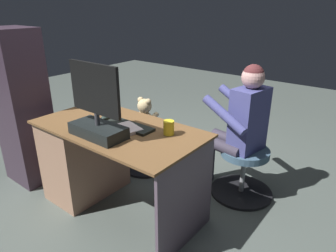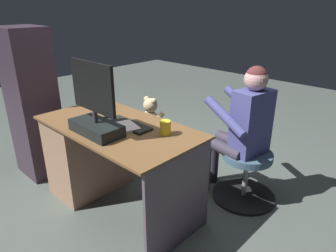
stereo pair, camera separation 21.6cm
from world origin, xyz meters
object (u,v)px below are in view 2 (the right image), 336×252
Objects in this scene: cup at (165,128)px; person at (242,124)px; monitor at (95,113)px; tv_remote at (86,119)px; office_chair_teddy at (151,144)px; desk at (94,152)px; keyboard at (128,125)px; teddy_bear at (151,113)px; computer_mouse at (108,115)px; visitor_chair at (246,173)px.

person is (-0.23, -0.69, -0.11)m from cup.
monitor is 3.50× the size of tv_remote.
person is (-0.95, -0.17, 0.44)m from office_chair_teddy.
desk is at bearing 86.57° from office_chair_teddy.
keyboard is at bearing -102.07° from monitor.
office_chair_teddy is at bearing 90.00° from teddy_bear.
office_chair_teddy is at bearing -118.34° from tv_remote.
monitor is 4.99× the size of cup.
monitor reaches higher than office_chair_teddy.
person is at bearing -170.70° from teddy_bear.
keyboard is 0.75m from teddy_bear.
computer_mouse is at bearing -50.12° from monitor.
desk is 0.42m from computer_mouse.
desk is 14.17× the size of computer_mouse.
visitor_chair is at bearing -128.70° from keyboard.
monitor is at bearing 111.54° from office_chair_teddy.
keyboard is 0.75× the size of visitor_chair.
teddy_bear is (0.00, -0.01, 0.34)m from office_chair_teddy.
person is at bearing 9.92° from visitor_chair.
monitor is 0.34m from tv_remote.
desk is at bearing 10.18° from cup.
keyboard is at bearing 122.97° from office_chair_teddy.
monitor is 0.44× the size of person.
monitor is at bearing 152.70° from desk.
tv_remote is at bearing 93.97° from office_chair_teddy.
keyboard is 0.35× the size of person.
monitor is 1.41m from visitor_chair.
desk is 2.42× the size of visitor_chair.
office_chair_teddy is at bearing 9.92° from visitor_chair.
person is (-0.99, -0.83, 0.30)m from desk.
visitor_chair is at bearing -141.58° from desk.
cup is 0.92m from teddy_bear.
person is at bearing -170.08° from office_chair_teddy.
person is (0.08, 0.01, 0.45)m from visitor_chair.
computer_mouse is 0.18m from tv_remote.
monitor is 0.93× the size of visitor_chair.
teddy_bear is 0.57× the size of visitor_chair.
monitor reaches higher than visitor_chair.
monitor reaches higher than desk.
tv_remote reaches higher than desk.
desk reaches higher than office_chair_teddy.
computer_mouse is 0.30× the size of teddy_bear.
visitor_chair is (-1.02, -0.17, -0.35)m from teddy_bear.
teddy_bear is (0.39, -0.62, -0.17)m from keyboard.
computer_mouse is 0.08× the size of person.
tv_remote is 0.30× the size of office_chair_teddy.
visitor_chair is at bearing -170.08° from person.
monitor reaches higher than keyboard.
monitor is at bearing 56.66° from visitor_chair.
desk is at bearing 38.42° from visitor_chair.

